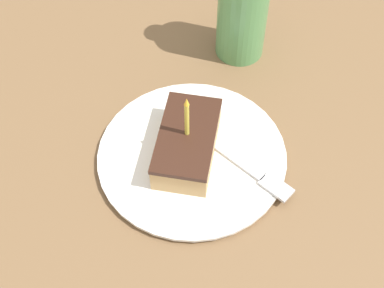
{
  "coord_description": "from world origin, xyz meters",
  "views": [
    {
      "loc": [
        0.08,
        -0.43,
        0.63
      ],
      "look_at": [
        0.01,
        -0.01,
        0.04
      ],
      "focal_mm": 50.0,
      "sensor_mm": 36.0,
      "label": 1
    }
  ],
  "objects": [
    {
      "name": "plate",
      "position": [
        0.01,
        -0.01,
        0.01
      ],
      "size": [
        0.27,
        0.27,
        0.01
      ],
      "color": "white",
      "rests_on": "ground_plane"
    },
    {
      "name": "bottle",
      "position": [
        0.04,
        0.21,
        0.1
      ],
      "size": [
        0.08,
        0.08,
        0.24
      ],
      "color": "#599959",
      "rests_on": "ground_plane"
    },
    {
      "name": "ground_plane",
      "position": [
        0.0,
        0.0,
        -0.02
      ],
      "size": [
        2.4,
        2.4,
        0.04
      ],
      "color": "brown",
      "rests_on": "ground"
    },
    {
      "name": "cake_slice",
      "position": [
        0.0,
        -0.01,
        0.04
      ],
      "size": [
        0.08,
        0.14,
        0.12
      ],
      "color": "tan",
      "rests_on": "plate"
    },
    {
      "name": "fork",
      "position": [
        0.08,
        -0.02,
        0.01
      ],
      "size": [
        0.17,
        0.12,
        0.0
      ],
      "color": "silver",
      "rests_on": "plate"
    }
  ]
}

